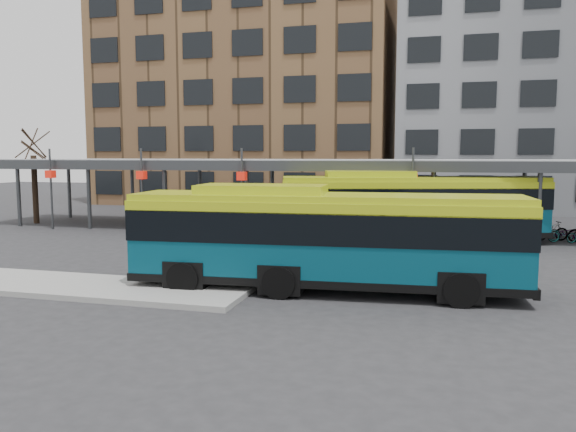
% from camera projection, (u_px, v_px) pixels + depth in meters
% --- Properties ---
extents(ground, '(120.00, 120.00, 0.00)m').
position_uv_depth(ground, '(232.00, 277.00, 20.45)').
color(ground, '#28282B').
rests_on(ground, ground).
extents(boarding_island, '(14.00, 3.00, 0.18)m').
position_uv_depth(boarding_island, '(47.00, 284.00, 18.95)').
color(boarding_island, gray).
rests_on(boarding_island, ground).
extents(canopy, '(40.00, 6.53, 4.80)m').
position_uv_depth(canopy, '(308.00, 164.00, 32.41)').
color(canopy, '#999B9E').
rests_on(canopy, ground).
extents(tree, '(1.64, 1.64, 5.60)m').
position_uv_depth(tree, '(35.00, 186.00, 36.29)').
color(tree, black).
rests_on(tree, ground).
extents(building_brick, '(26.00, 14.00, 22.00)m').
position_uv_depth(building_brick, '(250.00, 85.00, 52.55)').
color(building_brick, brown).
rests_on(building_brick, ground).
extents(building_grey, '(24.00, 14.00, 20.00)m').
position_uv_depth(building_grey, '(550.00, 87.00, 46.06)').
color(building_grey, slate).
rests_on(building_grey, ground).
extents(bus_front, '(12.71, 3.55, 3.46)m').
position_uv_depth(bus_front, '(323.00, 236.00, 18.19)').
color(bus_front, '#074052').
rests_on(bus_front, ground).
extents(bus_rear, '(13.45, 6.19, 3.63)m').
position_uv_depth(bus_rear, '(411.00, 205.00, 28.54)').
color(bus_rear, '#074052').
rests_on(bus_rear, ground).
extents(bike_rack, '(6.75, 1.71, 1.06)m').
position_uv_depth(bike_rack, '(566.00, 233.00, 28.52)').
color(bike_rack, slate).
rests_on(bike_rack, ground).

